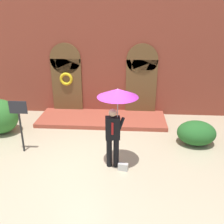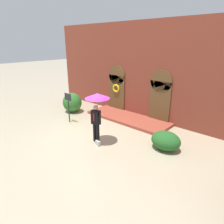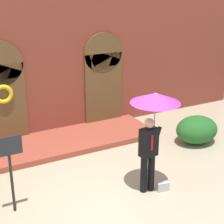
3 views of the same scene
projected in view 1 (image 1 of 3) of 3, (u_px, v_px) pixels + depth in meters
The scene contains 7 objects.
ground_plane at pixel (91, 161), 7.56m from camera, with size 80.00×80.00×0.00m, color tan.
building_facade at pixel (104, 51), 10.41m from camera, with size 14.00×2.30×5.60m.
person_with_umbrella at pixel (116, 105), 6.62m from camera, with size 1.10×1.10×2.36m.
handbag at pixel (123, 167), 7.10m from camera, with size 0.28×0.12×0.22m, color #B7B7B2.
sign_post at pixel (19, 118), 7.70m from camera, with size 0.56×0.06×1.72m.
shrub_left at pixel (0, 117), 9.15m from camera, with size 1.30×1.20×1.29m, color #2D6B28.
shrub_right at pixel (196, 133), 8.44m from camera, with size 1.29×1.07×0.81m, color #235B23.
Camera 1 is at (1.08, -6.40, 4.20)m, focal length 40.00 mm.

